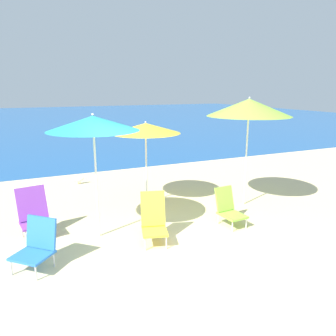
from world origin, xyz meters
TOP-DOWN VIEW (x-y plane):
  - ground_plane at (0.00, 0.00)m, footprint 60.00×60.00m
  - sea_water at (0.00, 26.27)m, footprint 60.00×40.00m
  - beach_umbrella_teal at (-0.97, 1.55)m, footprint 1.57×1.57m
  - beach_umbrella_lime at (2.48, 1.85)m, footprint 1.84×1.84m
  - beach_umbrella_yellow at (0.45, 2.85)m, footprint 1.57×1.57m
  - beach_chair_purple at (-2.03, 2.05)m, footprint 0.59×0.63m
  - beach_chair_yellow at (-0.14, 0.95)m, footprint 0.56×0.67m
  - beach_chair_lime at (1.49, 1.04)m, footprint 0.45×0.63m
  - beach_chair_blue at (-2.05, 0.87)m, footprint 0.73×0.73m
  - seagull at (-0.72, 5.12)m, footprint 0.27×0.11m

SIDE VIEW (x-z plane):
  - ground_plane at x=0.00m, z-range 0.00..0.00m
  - sea_water at x=0.00m, z-range 0.00..0.01m
  - seagull at x=-0.72m, z-range 0.03..0.25m
  - beach_chair_lime at x=1.49m, z-range -0.02..0.71m
  - beach_chair_blue at x=-2.05m, z-range 0.00..0.75m
  - beach_chair_yellow at x=-0.14m, z-range -0.01..0.86m
  - beach_chair_purple at x=-2.03m, z-range 0.01..0.90m
  - beach_umbrella_yellow at x=0.45m, z-range 0.80..2.72m
  - beach_umbrella_teal at x=-0.97m, z-range 0.94..3.17m
  - beach_umbrella_lime at x=2.48m, z-range 1.00..3.45m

